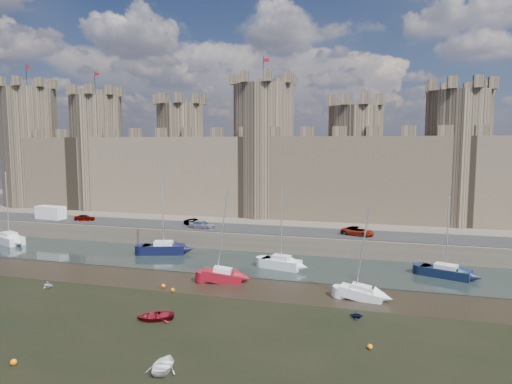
{
  "coord_description": "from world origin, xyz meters",
  "views": [
    {
      "loc": [
        22.74,
        -30.79,
        15.37
      ],
      "look_at": [
        7.96,
        22.0,
        9.5
      ],
      "focal_mm": 32.0,
      "sensor_mm": 36.0,
      "label": 1
    }
  ],
  "objects_px": {
    "car_1": "(194,223)",
    "sailboat_0": "(9,239)",
    "sailboat_4": "(223,275)",
    "van": "(51,213)",
    "sailboat_3": "(446,271)",
    "sailboat_1": "(164,248)",
    "sailboat_2": "(281,262)",
    "sailboat_5": "(361,293)",
    "car_0": "(85,218)",
    "car_2": "(202,225)",
    "car_3": "(358,231)"
  },
  "relations": [
    {
      "from": "car_1",
      "to": "sailboat_0",
      "type": "relative_size",
      "value": 0.31
    },
    {
      "from": "sailboat_4",
      "to": "sailboat_0",
      "type": "bearing_deg",
      "value": 156.07
    },
    {
      "from": "van",
      "to": "sailboat_3",
      "type": "bearing_deg",
      "value": -1.5
    },
    {
      "from": "sailboat_3",
      "to": "sailboat_1",
      "type": "bearing_deg",
      "value": -161.41
    },
    {
      "from": "sailboat_1",
      "to": "sailboat_2",
      "type": "height_order",
      "value": "sailboat_1"
    },
    {
      "from": "sailboat_5",
      "to": "sailboat_2",
      "type": "bearing_deg",
      "value": 146.87
    },
    {
      "from": "sailboat_0",
      "to": "sailboat_2",
      "type": "distance_m",
      "value": 43.22
    },
    {
      "from": "sailboat_2",
      "to": "sailboat_5",
      "type": "relative_size",
      "value": 1.15
    },
    {
      "from": "car_0",
      "to": "sailboat_4",
      "type": "bearing_deg",
      "value": -137.27
    },
    {
      "from": "car_2",
      "to": "sailboat_3",
      "type": "bearing_deg",
      "value": -100.37
    },
    {
      "from": "van",
      "to": "car_3",
      "type": "bearing_deg",
      "value": 6.97
    },
    {
      "from": "car_2",
      "to": "sailboat_2",
      "type": "xyz_separation_m",
      "value": [
        14.44,
        -9.85,
        -2.27
      ]
    },
    {
      "from": "car_0",
      "to": "car_1",
      "type": "distance_m",
      "value": 19.41
    },
    {
      "from": "car_0",
      "to": "sailboat_3",
      "type": "distance_m",
      "value": 55.76
    },
    {
      "from": "sailboat_3",
      "to": "car_0",
      "type": "bearing_deg",
      "value": -169.13
    },
    {
      "from": "car_1",
      "to": "sailboat_2",
      "type": "bearing_deg",
      "value": -105.28
    },
    {
      "from": "van",
      "to": "sailboat_5",
      "type": "relative_size",
      "value": 0.56
    },
    {
      "from": "sailboat_4",
      "to": "car_0",
      "type": "bearing_deg",
      "value": 139.64
    },
    {
      "from": "sailboat_0",
      "to": "car_3",
      "type": "bearing_deg",
      "value": 33.0
    },
    {
      "from": "car_2",
      "to": "sailboat_5",
      "type": "xyz_separation_m",
      "value": [
        24.43,
        -18.34,
        -2.42
      ]
    },
    {
      "from": "sailboat_1",
      "to": "sailboat_3",
      "type": "distance_m",
      "value": 36.33
    },
    {
      "from": "car_2",
      "to": "sailboat_4",
      "type": "height_order",
      "value": "sailboat_4"
    },
    {
      "from": "sailboat_0",
      "to": "sailboat_4",
      "type": "relative_size",
      "value": 1.06
    },
    {
      "from": "sailboat_1",
      "to": "sailboat_4",
      "type": "relative_size",
      "value": 1.1
    },
    {
      "from": "car_1",
      "to": "van",
      "type": "height_order",
      "value": "van"
    },
    {
      "from": "car_2",
      "to": "sailboat_0",
      "type": "relative_size",
      "value": 0.37
    },
    {
      "from": "car_0",
      "to": "car_3",
      "type": "xyz_separation_m",
      "value": [
        44.45,
        -0.27,
        0.08
      ]
    },
    {
      "from": "sailboat_5",
      "to": "sailboat_3",
      "type": "bearing_deg",
      "value": 55.48
    },
    {
      "from": "van",
      "to": "sailboat_2",
      "type": "height_order",
      "value": "sailboat_2"
    },
    {
      "from": "sailboat_5",
      "to": "car_0",
      "type": "bearing_deg",
      "value": 164.19
    },
    {
      "from": "sailboat_2",
      "to": "sailboat_5",
      "type": "bearing_deg",
      "value": -27.5
    },
    {
      "from": "car_0",
      "to": "sailboat_0",
      "type": "bearing_deg",
      "value": 122.94
    },
    {
      "from": "sailboat_4",
      "to": "sailboat_5",
      "type": "bearing_deg",
      "value": -16.2
    },
    {
      "from": "car_1",
      "to": "sailboat_5",
      "type": "xyz_separation_m",
      "value": [
        26.51,
        -20.09,
        -2.38
      ]
    },
    {
      "from": "sailboat_2",
      "to": "sailboat_5",
      "type": "height_order",
      "value": "sailboat_2"
    },
    {
      "from": "sailboat_0",
      "to": "car_1",
      "type": "bearing_deg",
      "value": 42.83
    },
    {
      "from": "sailboat_0",
      "to": "sailboat_2",
      "type": "height_order",
      "value": "sailboat_0"
    },
    {
      "from": "car_1",
      "to": "sailboat_2",
      "type": "relative_size",
      "value": 0.32
    },
    {
      "from": "car_0",
      "to": "car_1",
      "type": "xyz_separation_m",
      "value": [
        19.4,
        0.56,
        -0.0
      ]
    },
    {
      "from": "car_1",
      "to": "sailboat_0",
      "type": "bearing_deg",
      "value": 128.78
    },
    {
      "from": "car_1",
      "to": "car_3",
      "type": "xyz_separation_m",
      "value": [
        25.04,
        -0.83,
        0.08
      ]
    },
    {
      "from": "car_1",
      "to": "car_3",
      "type": "distance_m",
      "value": 25.06
    },
    {
      "from": "car_2",
      "to": "sailboat_2",
      "type": "distance_m",
      "value": 17.63
    },
    {
      "from": "car_0",
      "to": "sailboat_3",
      "type": "relative_size",
      "value": 0.35
    },
    {
      "from": "car_3",
      "to": "sailboat_4",
      "type": "distance_m",
      "value": 22.44
    },
    {
      "from": "sailboat_4",
      "to": "car_3",
      "type": "bearing_deg",
      "value": 42.15
    },
    {
      "from": "sailboat_2",
      "to": "sailboat_4",
      "type": "bearing_deg",
      "value": -113.8
    },
    {
      "from": "sailboat_3",
      "to": "sailboat_4",
      "type": "relative_size",
      "value": 0.91
    },
    {
      "from": "car_3",
      "to": "sailboat_2",
      "type": "bearing_deg",
      "value": 160.67
    },
    {
      "from": "car_2",
      "to": "van",
      "type": "height_order",
      "value": "van"
    }
  ]
}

